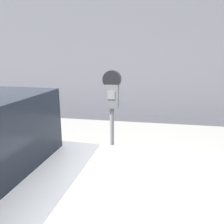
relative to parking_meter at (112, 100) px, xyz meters
name	(u,v)px	position (x,y,z in m)	size (l,w,h in m)	color
sidewalk	(136,149)	(0.27, 0.98, -1.09)	(24.00, 2.80, 0.15)	#9E9B96
building_facade	(147,3)	(0.27, 3.69, 1.88)	(24.00, 0.30, 6.09)	gray
parking_meter	(112,100)	(0.00, 0.00, 0.00)	(0.22, 0.13, 1.39)	gray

